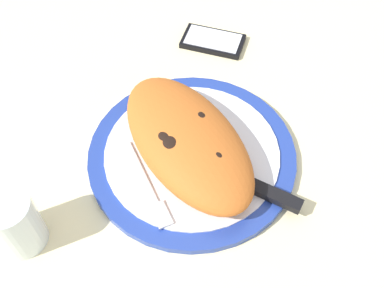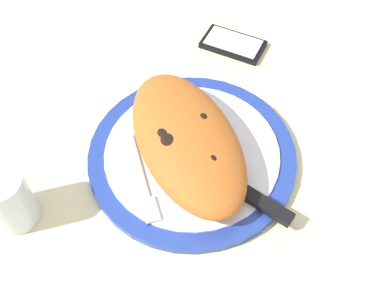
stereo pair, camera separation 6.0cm
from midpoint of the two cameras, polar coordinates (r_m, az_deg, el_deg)
ground_plane at (r=74.28cm, az=2.31°, el=-2.45°), size 150.00×150.00×3.00cm
plate at (r=72.42cm, az=2.37°, el=-1.46°), size 32.22×32.22×1.59cm
calzone at (r=68.84cm, az=1.92°, el=0.23°), size 29.85×18.50×6.48cm
fork at (r=68.34cm, az=-3.45°, el=-5.14°), size 15.83×2.40×0.40cm
knife at (r=67.95cm, az=9.36°, el=-6.26°), size 17.25×14.71×1.20cm
smartphone at (r=90.03cm, az=6.99°, el=11.93°), size 12.13×12.87×1.16cm
water_glass at (r=67.87cm, az=-19.10°, el=-6.83°), size 6.62×6.62×9.46cm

